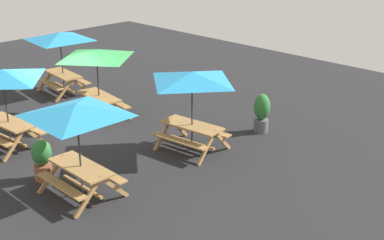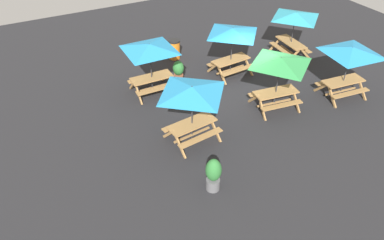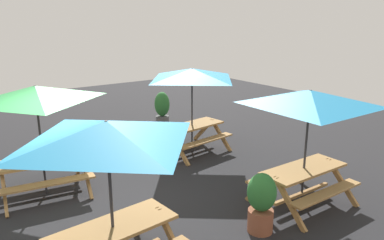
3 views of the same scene
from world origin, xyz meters
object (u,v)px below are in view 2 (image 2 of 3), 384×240
(picnic_table_3, at_px, (150,51))
(trash_bin_orange, at_px, (174,49))
(potted_plant_1, at_px, (213,174))
(potted_plant_0, at_px, (178,71))
(picnic_table_2, at_px, (351,54))
(picnic_table_5, at_px, (233,35))
(picnic_table_0, at_px, (192,94))
(picnic_table_1, at_px, (280,65))
(picnic_table_4, at_px, (295,18))

(picnic_table_3, xyz_separation_m, trash_bin_orange, (-2.26, -2.47, -1.49))
(potted_plant_1, bearing_deg, potted_plant_0, -106.85)
(picnic_table_2, relative_size, picnic_table_5, 1.20)
(potted_plant_0, relative_size, potted_plant_1, 0.88)
(picnic_table_0, xyz_separation_m, picnic_table_3, (0.00, -3.71, 0.00))
(picnic_table_1, xyz_separation_m, potted_plant_1, (4.54, 2.74, -1.35))
(picnic_table_5, bearing_deg, potted_plant_1, 48.82)
(picnic_table_4, bearing_deg, picnic_table_1, -42.27)
(picnic_table_2, relative_size, picnic_table_3, 0.99)
(trash_bin_orange, bearing_deg, picnic_table_0, 69.94)
(picnic_table_4, height_order, trash_bin_orange, picnic_table_4)
(picnic_table_0, height_order, picnic_table_2, same)
(picnic_table_1, distance_m, picnic_table_2, 3.15)
(picnic_table_1, relative_size, picnic_table_4, 1.00)
(picnic_table_3, relative_size, trash_bin_orange, 2.89)
(trash_bin_orange, relative_size, potted_plant_0, 0.91)
(picnic_table_0, xyz_separation_m, potted_plant_1, (0.56, 2.47, -1.35))
(picnic_table_1, bearing_deg, picnic_table_5, -80.29)
(picnic_table_5, height_order, potted_plant_0, picnic_table_5)
(picnic_table_0, relative_size, picnic_table_2, 0.83)
(picnic_table_4, xyz_separation_m, trash_bin_orange, (5.36, -2.51, -1.49))
(picnic_table_3, height_order, potted_plant_1, picnic_table_3)
(picnic_table_1, height_order, picnic_table_3, same)
(picnic_table_4, height_order, potted_plant_1, picnic_table_4)
(picnic_table_0, height_order, picnic_table_1, same)
(picnic_table_5, bearing_deg, picnic_table_0, 37.48)
(picnic_table_3, xyz_separation_m, picnic_table_5, (-3.90, 0.22, 0.00))
(trash_bin_orange, bearing_deg, potted_plant_1, 71.98)
(potted_plant_1, bearing_deg, picnic_table_1, -148.91)
(potted_plant_0, bearing_deg, picnic_table_0, 70.63)
(picnic_table_0, xyz_separation_m, picnic_table_2, (-7.08, 0.35, 0.00))
(picnic_table_2, xyz_separation_m, picnic_table_5, (3.18, -3.85, 0.00))
(trash_bin_orange, distance_m, potted_plant_0, 2.42)
(trash_bin_orange, bearing_deg, picnic_table_4, 154.93)
(picnic_table_4, xyz_separation_m, potted_plant_0, (6.24, -0.25, -1.42))
(trash_bin_orange, bearing_deg, potted_plant_0, 68.75)
(picnic_table_1, relative_size, trash_bin_orange, 2.38)
(picnic_table_0, relative_size, trash_bin_orange, 2.38)
(picnic_table_4, bearing_deg, picnic_table_0, -59.64)
(picnic_table_5, distance_m, potted_plant_1, 7.56)
(picnic_table_4, bearing_deg, picnic_table_5, -82.60)
(picnic_table_2, distance_m, picnic_table_4, 4.07)
(picnic_table_1, relative_size, picnic_table_2, 0.83)
(potted_plant_1, bearing_deg, picnic_table_5, -126.73)
(picnic_table_1, bearing_deg, potted_plant_0, -46.50)
(trash_bin_orange, bearing_deg, picnic_table_2, 126.38)
(trash_bin_orange, bearing_deg, picnic_table_3, 47.56)
(trash_bin_orange, bearing_deg, picnic_table_1, 106.28)
(picnic_table_5, height_order, trash_bin_orange, picnic_table_5)
(picnic_table_5, bearing_deg, picnic_table_4, 178.36)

